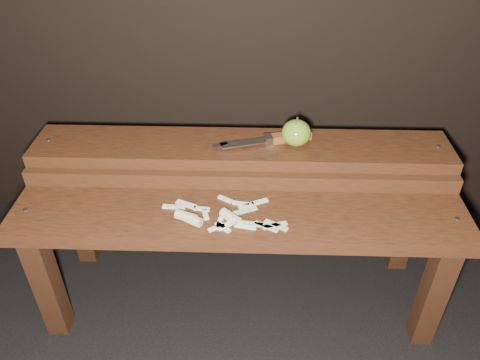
{
  "coord_description": "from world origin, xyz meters",
  "views": [
    {
      "loc": [
        0.03,
        -0.97,
        1.21
      ],
      "look_at": [
        0.0,
        0.06,
        0.45
      ],
      "focal_mm": 35.0,
      "sensor_mm": 36.0,
      "label": 1
    }
  ],
  "objects_px": {
    "apple": "(296,133)",
    "bench_rear_tier": "(241,169)",
    "knife": "(279,138)",
    "bench_front_tier": "(239,236)"
  },
  "relations": [
    {
      "from": "bench_rear_tier",
      "to": "knife",
      "type": "height_order",
      "value": "knife"
    },
    {
      "from": "apple",
      "to": "knife",
      "type": "height_order",
      "value": "apple"
    },
    {
      "from": "bench_front_tier",
      "to": "knife",
      "type": "bearing_deg",
      "value": 66.1
    },
    {
      "from": "bench_rear_tier",
      "to": "knife",
      "type": "xyz_separation_m",
      "value": [
        0.11,
        0.02,
        0.1
      ]
    },
    {
      "from": "bench_rear_tier",
      "to": "bench_front_tier",
      "type": "bearing_deg",
      "value": -90.0
    },
    {
      "from": "apple",
      "to": "knife",
      "type": "relative_size",
      "value": 0.31
    },
    {
      "from": "apple",
      "to": "bench_rear_tier",
      "type": "bearing_deg",
      "value": -178.4
    },
    {
      "from": "bench_front_tier",
      "to": "apple",
      "type": "bearing_deg",
      "value": 56.2
    },
    {
      "from": "bench_rear_tier",
      "to": "apple",
      "type": "xyz_separation_m",
      "value": [
        0.15,
        0.0,
        0.12
      ]
    },
    {
      "from": "bench_rear_tier",
      "to": "knife",
      "type": "bearing_deg",
      "value": 8.79
    }
  ]
}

